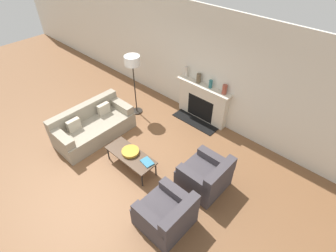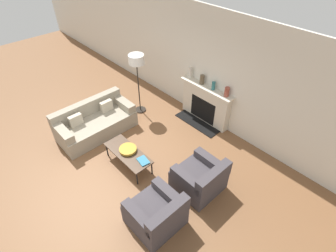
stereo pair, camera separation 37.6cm
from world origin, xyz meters
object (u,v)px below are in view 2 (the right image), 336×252
(mantel_vase_center_left, at_px, (202,80))
(mantel_vase_right, at_px, (227,92))
(mantel_vase_center_right, at_px, (213,86))
(bowl, at_px, (128,149))
(mantel_vase_left, at_px, (190,73))
(armchair_far, at_px, (200,178))
(floor_lamp, at_px, (137,64))
(fireplace, at_px, (205,104))
(couch, at_px, (95,122))
(book, at_px, (143,161))
(coffee_table, at_px, (128,153))
(armchair_near, at_px, (156,214))

(mantel_vase_center_left, relative_size, mantel_vase_right, 1.03)
(mantel_vase_center_right, relative_size, mantel_vase_right, 0.89)
(bowl, distance_m, mantel_vase_left, 2.63)
(armchair_far, relative_size, floor_lamp, 0.51)
(fireplace, height_order, armchair_far, fireplace)
(bowl, xyz_separation_m, mantel_vase_left, (-0.51, 2.47, 0.76))
(couch, xyz_separation_m, mantel_vase_right, (2.14, 2.44, 0.85))
(fireplace, distance_m, mantel_vase_center_left, 0.68)
(bowl, distance_m, book, 0.47)
(coffee_table, distance_m, book, 0.44)
(armchair_near, height_order, mantel_vase_left, mantel_vase_left)
(book, bearing_deg, floor_lamp, 152.78)
(fireplace, bearing_deg, couch, -122.66)
(floor_lamp, bearing_deg, armchair_near, -33.38)
(fireplace, distance_m, mantel_vase_left, 0.91)
(armchair_near, bearing_deg, bowl, -108.64)
(armchair_far, height_order, mantel_vase_left, mantel_vase_left)
(bowl, height_order, mantel_vase_left, mantel_vase_left)
(couch, bearing_deg, mantel_vase_center_right, -35.41)
(mantel_vase_center_right, bearing_deg, floor_lamp, -148.62)
(coffee_table, xyz_separation_m, floor_lamp, (-1.46, 1.47, 1.09))
(couch, distance_m, bowl, 1.47)
(couch, bearing_deg, bowl, -91.12)
(armchair_far, bearing_deg, mantel_vase_center_right, -145.00)
(armchair_near, distance_m, coffee_table, 1.59)
(book, bearing_deg, couch, -170.31)
(coffee_table, xyz_separation_m, book, (0.43, 0.09, 0.04))
(bowl, bearing_deg, mantel_vase_center_right, 83.71)
(mantel_vase_center_left, distance_m, mantel_vase_center_right, 0.37)
(armchair_near, height_order, bowl, armchair_near)
(couch, relative_size, mantel_vase_center_right, 9.21)
(armchair_far, relative_size, mantel_vase_left, 2.86)
(couch, height_order, mantel_vase_right, mantel_vase_right)
(couch, height_order, armchair_far, couch)
(bowl, height_order, mantel_vase_center_left, mantel_vase_center_left)
(armchair_far, relative_size, mantel_vase_right, 3.74)
(coffee_table, bearing_deg, couch, 177.52)
(armchair_near, bearing_deg, coffee_table, -107.82)
(book, height_order, mantel_vase_right, mantel_vase_right)
(mantel_vase_right, bearing_deg, mantel_vase_center_right, 180.00)
(couch, relative_size, armchair_near, 2.20)
(armchair_near, bearing_deg, mantel_vase_center_left, -151.07)
(armchair_near, relative_size, bowl, 2.27)
(armchair_far, relative_size, mantel_vase_center_left, 3.62)
(armchair_far, distance_m, bowl, 1.68)
(mantel_vase_right, bearing_deg, armchair_near, -73.66)
(bowl, bearing_deg, fireplace, 87.86)
(bowl, distance_m, mantel_vase_right, 2.66)
(fireplace, distance_m, armchair_far, 2.34)
(fireplace, bearing_deg, armchair_near, -63.86)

